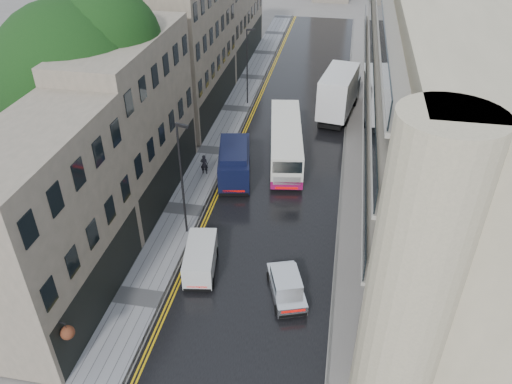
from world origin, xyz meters
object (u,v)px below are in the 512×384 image
(lamp_post_near, at_px, (182,181))
(white_van, at_px, (184,275))
(navy_van, at_px, (219,175))
(tree_near, at_px, (79,104))
(silver_hatchback, at_px, (277,304))
(lamp_post_far, at_px, (247,68))
(tree_far, at_px, (155,50))
(pedestrian, at_px, (204,164))
(white_lorry, at_px, (322,99))
(cream_bus, at_px, (272,160))

(lamp_post_near, bearing_deg, white_van, -57.39)
(white_van, bearing_deg, navy_van, 83.11)
(tree_near, xyz_separation_m, white_van, (8.84, -7.73, -6.07))
(silver_hatchback, bearing_deg, lamp_post_far, 85.90)
(tree_near, height_order, lamp_post_far, tree_near)
(navy_van, height_order, lamp_post_near, lamp_post_near)
(tree_far, height_order, pedestrian, tree_far)
(silver_hatchback, bearing_deg, white_lorry, 70.10)
(pedestrian, height_order, lamp_post_far, lamp_post_far)
(pedestrian, relative_size, lamp_post_far, 0.22)
(pedestrian, bearing_deg, lamp_post_far, -95.86)
(silver_hatchback, distance_m, lamp_post_near, 9.38)
(tree_near, xyz_separation_m, pedestrian, (6.79, 3.91, -6.04))
(silver_hatchback, bearing_deg, navy_van, 99.56)
(tree_far, height_order, white_lorry, tree_far)
(tree_near, relative_size, lamp_post_near, 1.82)
(tree_far, height_order, navy_van, tree_far)
(tree_near, distance_m, navy_van, 10.30)
(tree_far, relative_size, pedestrian, 7.92)
(tree_near, height_order, pedestrian, tree_near)
(cream_bus, relative_size, lamp_post_near, 1.33)
(white_van, relative_size, navy_van, 0.68)
(white_van, xyz_separation_m, pedestrian, (-2.05, 11.65, 0.03))
(white_van, relative_size, pedestrian, 2.39)
(tree_near, distance_m, pedestrian, 9.90)
(white_lorry, relative_size, pedestrian, 5.37)
(tree_near, distance_m, white_lorry, 21.19)
(tree_far, distance_m, lamp_post_far, 8.69)
(white_lorry, bearing_deg, tree_near, -126.41)
(cream_bus, bearing_deg, tree_near, -167.26)
(lamp_post_near, relative_size, lamp_post_far, 1.07)
(lamp_post_far, bearing_deg, white_lorry, -33.30)
(silver_hatchback, bearing_deg, tree_near, 129.55)
(cream_bus, relative_size, lamp_post_far, 1.43)
(white_van, distance_m, navy_van, 9.58)
(white_van, height_order, navy_van, navy_van)
(white_lorry, relative_size, white_van, 2.24)
(tree_far, relative_size, lamp_post_near, 1.64)
(lamp_post_far, bearing_deg, pedestrian, -105.69)
(tree_far, distance_m, pedestrian, 12.37)
(white_van, distance_m, lamp_post_near, 5.71)
(white_lorry, xyz_separation_m, lamp_post_far, (-7.26, 2.71, 1.43))
(white_van, height_order, lamp_post_near, lamp_post_near)
(silver_hatchback, height_order, lamp_post_near, lamp_post_near)
(white_van, height_order, lamp_post_far, lamp_post_far)
(tree_far, relative_size, silver_hatchback, 3.44)
(tree_near, distance_m, lamp_post_far, 19.04)
(lamp_post_near, distance_m, lamp_post_far, 20.30)
(tree_near, relative_size, navy_van, 2.53)
(cream_bus, bearing_deg, navy_van, -148.63)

